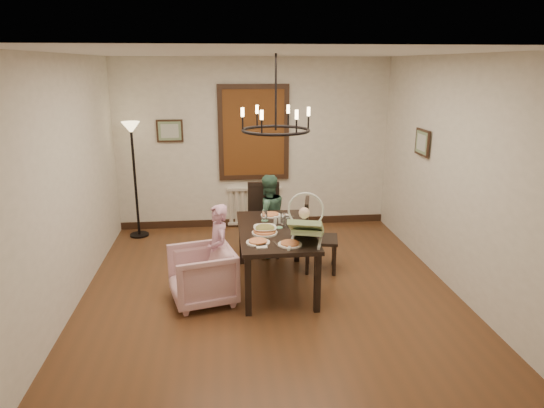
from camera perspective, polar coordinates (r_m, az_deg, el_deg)
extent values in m
cube|color=#53331C|center=(6.10, -0.38, -9.95)|extent=(4.50, 5.00, 0.01)
cube|color=white|center=(5.48, -0.44, 17.35)|extent=(4.50, 5.00, 0.01)
cube|color=silver|center=(8.07, -2.17, 7.00)|extent=(4.50, 0.01, 2.80)
cube|color=silver|center=(5.86, -22.89, 2.19)|extent=(0.01, 5.00, 2.80)
cube|color=silver|center=(6.26, 20.59, 3.26)|extent=(0.01, 5.00, 2.80)
cube|color=black|center=(5.94, 0.42, -3.22)|extent=(0.89, 1.58, 0.05)
cube|color=black|center=(5.38, -2.83, -9.67)|extent=(0.07, 0.07, 0.69)
cube|color=black|center=(6.72, -3.57, -4.25)|extent=(0.07, 0.07, 0.69)
cube|color=black|center=(5.47, 5.35, -9.27)|extent=(0.07, 0.07, 0.69)
cube|color=black|center=(6.79, 2.94, -4.01)|extent=(0.07, 0.07, 0.69)
imported|color=#DAA6A9|center=(5.73, -8.22, -8.31)|extent=(0.87, 0.86, 0.66)
imported|color=#CE92AF|center=(5.82, -6.29, -6.35)|extent=(0.30, 0.39, 0.93)
imported|color=#385F4A|center=(6.92, -0.54, -2.25)|extent=(0.58, 0.51, 1.00)
imported|color=white|center=(5.82, -0.83, -2.94)|extent=(0.33, 0.33, 0.08)
cylinder|color=tan|center=(5.78, -0.88, -3.31)|extent=(0.31, 0.31, 0.04)
cylinder|color=silver|center=(5.98, 1.70, -2.09)|extent=(0.07, 0.07, 0.14)
cube|color=#5A2E12|center=(8.01, -2.17, 8.36)|extent=(1.00, 0.03, 1.40)
cube|color=black|center=(8.03, -11.93, 8.42)|extent=(0.42, 0.03, 0.36)
cube|color=black|center=(7.00, 17.27, 6.93)|extent=(0.03, 0.42, 0.36)
torus|color=black|center=(5.65, 0.44, 8.67)|extent=(0.80, 0.80, 0.04)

